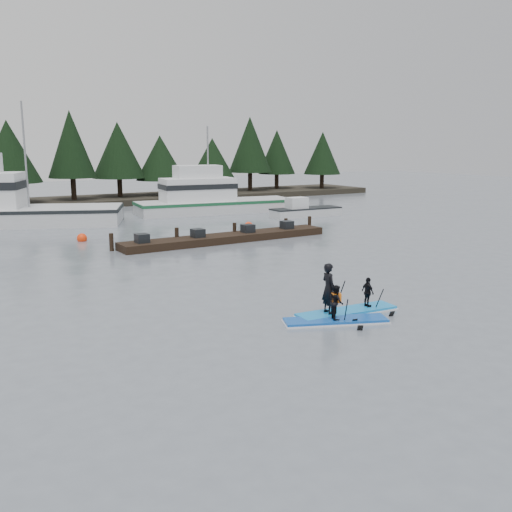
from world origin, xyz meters
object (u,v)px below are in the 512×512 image
fishing_boat_medium (212,206)px  floating_dock (227,238)px  paddleboard_duo (343,299)px  paddleboard_solo (336,312)px

fishing_boat_medium → floating_dock: bearing=-105.9°
fishing_boat_medium → paddleboard_duo: (-9.64, -29.34, -0.01)m
floating_dock → paddleboard_solo: (-4.50, -16.10, 0.13)m
floating_dock → paddleboard_duo: bearing=-105.0°
paddleboard_solo → paddleboard_duo: size_ratio=0.92×
fishing_boat_medium → paddleboard_solo: fishing_boat_medium is taller
paddleboard_duo → floating_dock: bearing=80.9°
paddleboard_solo → floating_dock: bearing=96.6°
paddleboard_solo → fishing_boat_medium: bearing=93.0°
paddleboard_solo → paddleboard_duo: paddleboard_duo is taller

